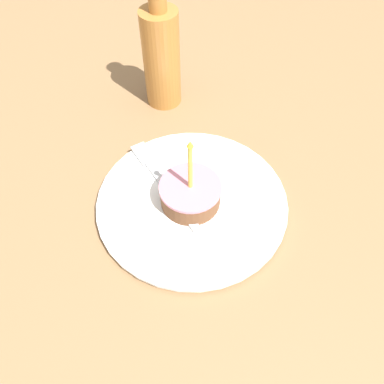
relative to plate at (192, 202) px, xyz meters
name	(u,v)px	position (x,y,z in m)	size (l,w,h in m)	color
ground_plane	(173,208)	(-0.03, -0.01, -0.03)	(2.40, 2.40, 0.04)	olive
plate	(192,202)	(0.00, 0.00, 0.00)	(0.28, 0.28, 0.01)	white
cake_slice	(190,193)	(0.00, 0.00, 0.03)	(0.09, 0.09, 0.13)	brown
fork	(160,178)	(-0.06, 0.00, 0.01)	(0.19, 0.08, 0.00)	silver
bottle	(161,56)	(-0.20, 0.15, 0.09)	(0.06, 0.06, 0.23)	#B27233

